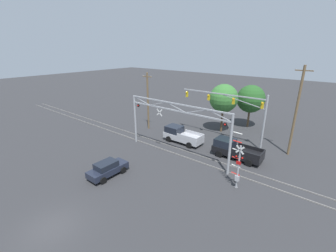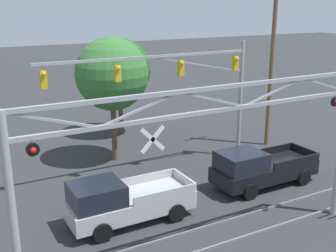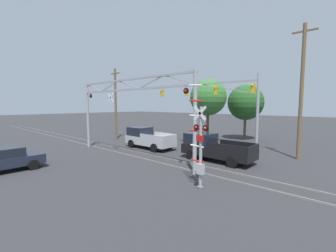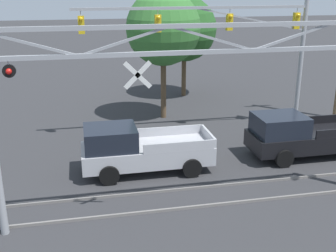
{
  "view_description": "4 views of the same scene",
  "coord_description": "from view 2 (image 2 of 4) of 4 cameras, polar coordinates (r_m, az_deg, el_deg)",
  "views": [
    {
      "loc": [
        14.78,
        -4.77,
        12.5
      ],
      "look_at": [
        -0.41,
        14.21,
        3.96
      ],
      "focal_mm": 24.0,
      "sensor_mm": 36.0,
      "label": 1
    },
    {
      "loc": [
        -8.12,
        3.55,
        9.28
      ],
      "look_at": [
        -0.08,
        18.2,
        4.34
      ],
      "focal_mm": 45.0,
      "sensor_mm": 36.0,
      "label": 2
    },
    {
      "loc": [
        15.12,
        3.62,
        4.43
      ],
      "look_at": [
        1.84,
        18.02,
        2.56
      ],
      "focal_mm": 24.0,
      "sensor_mm": 36.0,
      "label": 3
    },
    {
      "loc": [
        -4.08,
        2.46,
        7.72
      ],
      "look_at": [
        -0.87,
        17.76,
        2.38
      ],
      "focal_mm": 45.0,
      "sensor_mm": 36.0,
      "label": 4
    }
  ],
  "objects": [
    {
      "name": "rail_track_near",
      "position": [
        17.07,
        4.99,
        -16.34
      ],
      "size": [
        80.0,
        0.08,
        0.1
      ],
      "primitive_type": "cube",
      "color": "gray",
      "rests_on": "ground_plane"
    },
    {
      "name": "rail_track_far",
      "position": [
        18.09,
        2.4,
        -14.23
      ],
      "size": [
        80.0,
        0.08,
        0.1
      ],
      "primitive_type": "cube",
      "color": "gray",
      "rests_on": "ground_plane"
    },
    {
      "name": "crossing_gantry",
      "position": [
        14.9,
        5.97,
        -2.35
      ],
      "size": [
        13.92,
        0.29,
        6.55
      ],
      "color": "#9EA0A5",
      "rests_on": "ground_plane"
    },
    {
      "name": "traffic_signal_span",
      "position": [
        23.6,
        3.48,
        6.13
      ],
      "size": [
        12.17,
        0.39,
        7.14
      ],
      "color": "#9EA0A5",
      "rests_on": "ground_plane"
    },
    {
      "name": "pickup_truck_lead",
      "position": [
        18.54,
        -6.18,
        -10.11
      ],
      "size": [
        5.53,
        2.32,
        2.08
      ],
      "color": "#B7B7BC",
      "rests_on": "ground_plane"
    },
    {
      "name": "pickup_truck_following",
      "position": [
        22.41,
        12.22,
        -5.57
      ],
      "size": [
        5.74,
        2.32,
        2.08
      ],
      "color": "black",
      "rests_on": "ground_plane"
    },
    {
      "name": "utility_pole_right",
      "position": [
        28.09,
        13.86,
        8.27
      ],
      "size": [
        1.8,
        0.28,
        10.71
      ],
      "color": "brown",
      "rests_on": "ground_plane"
    },
    {
      "name": "background_tree_beyond_span",
      "position": [
        30.07,
        -6.61,
        7.58
      ],
      "size": [
        4.42,
        4.42,
        6.92
      ],
      "color": "brown",
      "rests_on": "ground_plane"
    },
    {
      "name": "background_tree_far_left_verge",
      "position": [
        24.66,
        -7.61,
        6.96
      ],
      "size": [
        4.25,
        4.25,
        7.41
      ],
      "color": "brown",
      "rests_on": "ground_plane"
    }
  ]
}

